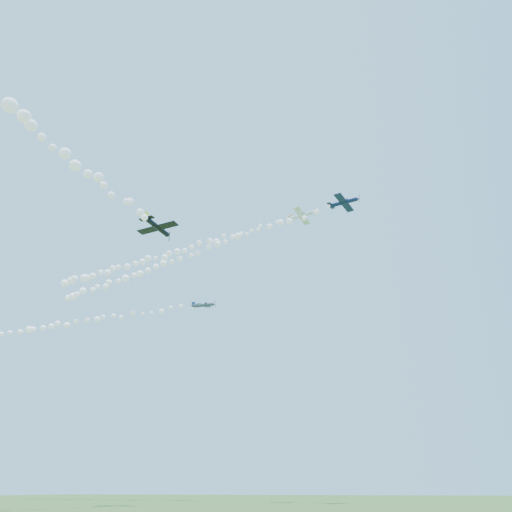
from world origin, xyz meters
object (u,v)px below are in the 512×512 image
(plane_navy, at_px, (344,202))
(plane_grey, at_px, (204,305))
(plane_white, at_px, (302,216))
(plane_black, at_px, (158,227))

(plane_navy, bearing_deg, plane_grey, 169.98)
(plane_white, bearing_deg, plane_navy, -13.71)
(plane_grey, bearing_deg, plane_navy, -24.70)
(plane_white, height_order, plane_navy, plane_white)
(plane_grey, distance_m, plane_black, 36.89)
(plane_navy, distance_m, plane_black, 36.69)
(plane_white, distance_m, plane_black, 32.98)
(plane_white, relative_size, plane_navy, 0.94)
(plane_white, xyz_separation_m, plane_grey, (-27.28, 14.28, -11.83))
(plane_grey, bearing_deg, plane_white, -25.23)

